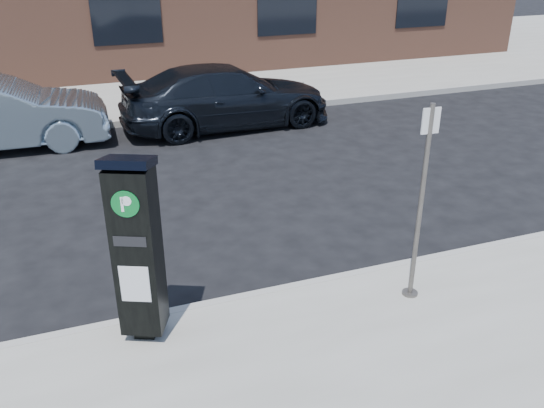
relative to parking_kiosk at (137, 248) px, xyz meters
name	(u,v)px	position (x,y,z in m)	size (l,w,h in m)	color
ground	(265,300)	(1.54, 0.35, -1.25)	(120.00, 120.00, 0.00)	black
sidewalk_far	(125,70)	(1.54, 14.35, -1.18)	(60.00, 12.00, 0.15)	gray
curb_near	(266,296)	(1.54, 0.33, -1.18)	(60.00, 0.12, 0.16)	#9E9B93
curb_far	(156,120)	(1.54, 8.37, -1.18)	(60.00, 0.12, 0.16)	#9E9B93
parking_kiosk	(137,248)	(0.00, 0.00, 0.00)	(0.63, 0.60, 2.15)	black
sign_pole	(420,207)	(3.21, -0.34, 0.11)	(0.21, 0.19, 2.43)	#514D47
car_dark	(226,96)	(3.12, 7.56, -0.53)	(2.03, 5.00, 1.45)	black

